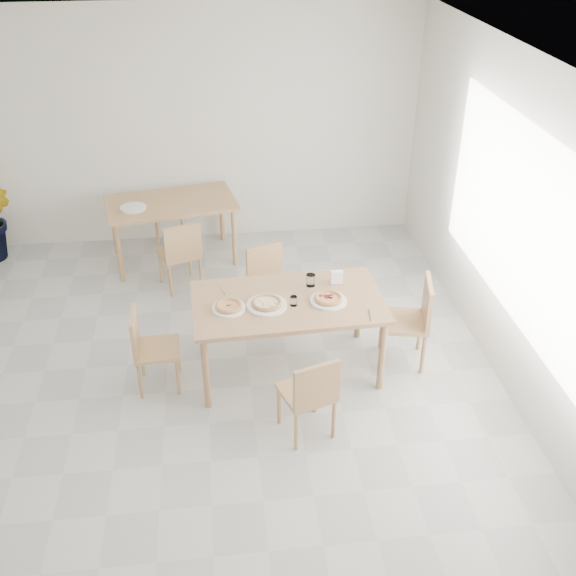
{
  "coord_description": "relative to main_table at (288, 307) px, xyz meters",
  "views": [
    {
      "loc": [
        0.53,
        -4.27,
        3.89
      ],
      "look_at": [
        1.11,
        0.65,
        0.88
      ],
      "focal_mm": 42.0,
      "sensor_mm": 36.0,
      "label": 1
    }
  ],
  "objects": [
    {
      "name": "tumbler_b",
      "position": [
        0.04,
        -0.08,
        0.11
      ],
      "size": [
        0.06,
        0.06,
        0.08
      ],
      "primitive_type": "cylinder",
      "color": "white",
      "rests_on": "main_table"
    },
    {
      "name": "fork_a",
      "position": [
        0.66,
        -0.32,
        0.08
      ],
      "size": [
        0.03,
        0.18,
        0.01
      ],
      "primitive_type": "cube",
      "rotation": [
        0.0,
        0.0,
        -0.11
      ],
      "color": "silver",
      "rests_on": "main_table"
    },
    {
      "name": "pizza_mushroom",
      "position": [
        -0.19,
        -0.07,
        0.1
      ],
      "size": [
        0.3,
        0.3,
        0.03
      ],
      "rotation": [
        0.0,
        0.0,
        -0.14
      ],
      "color": "#E1B36A",
      "rests_on": "plate_mushroom"
    },
    {
      "name": "main_table",
      "position": [
        0.0,
        0.0,
        0.0
      ],
      "size": [
        1.7,
        1.01,
        0.75
      ],
      "rotation": [
        0.0,
        0.0,
        0.04
      ],
      "color": "tan",
      "rests_on": "ground"
    },
    {
      "name": "chair_back_s",
      "position": [
        -0.98,
        1.55,
        -0.2
      ],
      "size": [
        0.52,
        0.52,
        0.82
      ],
      "rotation": [
        0.0,
        0.0,
        3.49
      ],
      "color": "tan",
      "rests_on": "ground"
    },
    {
      "name": "plate_empty",
      "position": [
        -1.49,
        2.1,
        0.08
      ],
      "size": [
        0.29,
        0.29,
        0.02
      ],
      "primitive_type": "cylinder",
      "color": "white",
      "rests_on": "second_table"
    },
    {
      "name": "chair_north",
      "position": [
        -0.09,
        0.89,
        -0.22
      ],
      "size": [
        0.49,
        0.49,
        0.78
      ],
      "rotation": [
        0.0,
        0.0,
        0.34
      ],
      "color": "tan",
      "rests_on": "ground"
    },
    {
      "name": "chair_west",
      "position": [
        -1.23,
        -0.09,
        -0.23
      ],
      "size": [
        0.39,
        0.39,
        0.77
      ],
      "rotation": [
        0.0,
        0.0,
        1.6
      ],
      "color": "tan",
      "rests_on": "ground"
    },
    {
      "name": "pizza_margherita",
      "position": [
        -0.52,
        -0.08,
        0.1
      ],
      "size": [
        0.26,
        0.26,
        0.03
      ],
      "rotation": [
        0.0,
        0.0,
        -0.14
      ],
      "color": "#E1B36A",
      "rests_on": "plate_margherita"
    },
    {
      "name": "tumbler_a",
      "position": [
        0.23,
        0.23,
        0.13
      ],
      "size": [
        0.08,
        0.08,
        0.11
      ],
      "primitive_type": "cylinder",
      "color": "white",
      "rests_on": "main_table"
    },
    {
      "name": "plate_pepperoni",
      "position": [
        0.35,
        -0.06,
        0.08
      ],
      "size": [
        0.32,
        0.32,
        0.02
      ],
      "primitive_type": "cylinder",
      "color": "white",
      "rests_on": "main_table"
    },
    {
      "name": "room",
      "position": [
        1.87,
        -0.35,
        0.82
      ],
      "size": [
        7.28,
        7.0,
        7.0
      ],
      "color": "#BBBBB6",
      "rests_on": "ground"
    },
    {
      "name": "plate_mushroom",
      "position": [
        -0.19,
        -0.07,
        0.08
      ],
      "size": [
        0.35,
        0.35,
        0.02
      ],
      "primitive_type": "cylinder",
      "color": "white",
      "rests_on": "main_table"
    },
    {
      "name": "chair_south",
      "position": [
        0.07,
        -0.89,
        -0.22
      ],
      "size": [
        0.49,
        0.49,
        0.79
      ],
      "rotation": [
        0.0,
        0.0,
        3.45
      ],
      "color": "tan",
      "rests_on": "ground"
    },
    {
      "name": "chair_back_n",
      "position": [
        -1.28,
        2.99,
        -0.2
      ],
      "size": [
        0.55,
        0.55,
        0.83
      ],
      "rotation": [
        0.0,
        0.0,
        0.5
      ],
      "color": "tan",
      "rests_on": "ground"
    },
    {
      "name": "plate_margherita",
      "position": [
        -0.52,
        -0.08,
        0.08
      ],
      "size": [
        0.29,
        0.29,
        0.02
      ],
      "primitive_type": "cylinder",
      "color": "white",
      "rests_on": "main_table"
    },
    {
      "name": "chair_east",
      "position": [
        1.15,
        -0.0,
        -0.18
      ],
      "size": [
        0.5,
        0.5,
        0.86
      ],
      "rotation": [
        0.0,
        0.0,
        -1.78
      ],
      "color": "tan",
      "rests_on": "ground"
    },
    {
      "name": "second_table",
      "position": [
        -1.08,
        2.25,
        -0.01
      ],
      "size": [
        1.57,
        1.07,
        0.75
      ],
      "rotation": [
        0.0,
        0.0,
        0.18
      ],
      "color": "tan",
      "rests_on": "ground"
    },
    {
      "name": "fork_b",
      "position": [
        -0.56,
        0.24,
        0.08
      ],
      "size": [
        0.07,
        0.19,
        0.01
      ],
      "primitive_type": "cube",
      "rotation": [
        0.0,
        0.0,
        0.31
      ],
      "color": "silver",
      "rests_on": "main_table"
    },
    {
      "name": "pizza_pepperoni",
      "position": [
        0.35,
        -0.06,
        0.1
      ],
      "size": [
        0.31,
        0.31,
        0.03
      ],
      "rotation": [
        0.0,
        0.0,
        -0.32
      ],
      "color": "#E1B36A",
      "rests_on": "plate_pepperoni"
    },
    {
      "name": "napkin_holder",
      "position": [
        0.47,
        0.22,
        0.14
      ],
      "size": [
        0.12,
        0.06,
        0.13
      ],
      "rotation": [
        0.0,
        0.0,
        -0.03
      ],
      "color": "silver",
      "rests_on": "main_table"
    }
  ]
}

